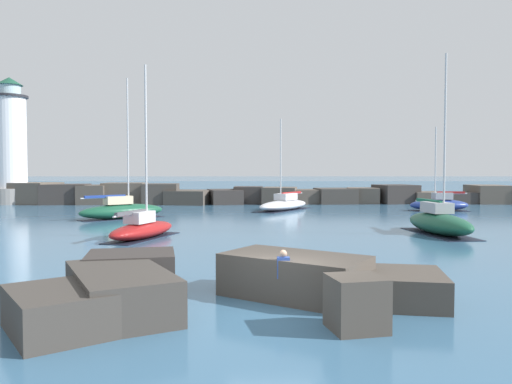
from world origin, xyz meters
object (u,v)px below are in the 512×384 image
lighthouse (8,149)px  sailboat_moored_2 (437,204)px  person_on_rocks (281,274)px  sailboat_moored_4 (140,228)px  sailboat_moored_0 (437,222)px  sailboat_moored_1 (120,210)px  sailboat_moored_3 (282,204)px

lighthouse → sailboat_moored_2: size_ratio=1.81×
sailboat_moored_2 → person_on_rocks: sailboat_moored_2 is taller
sailboat_moored_2 → person_on_rocks: (-16.63, -33.04, 0.23)m
lighthouse → sailboat_moored_4: 36.61m
sailboat_moored_4 → person_on_rocks: (7.23, -14.00, 0.29)m
sailboat_moored_0 → person_on_rocks: 18.89m
sailboat_moored_0 → sailboat_moored_1: (-21.71, 9.51, -0.03)m
sailboat_moored_0 → sailboat_moored_4: bearing=-173.9°
sailboat_moored_0 → sailboat_moored_1: 23.70m
sailboat_moored_2 → person_on_rocks: size_ratio=5.00×
sailboat_moored_0 → sailboat_moored_4: (-17.51, -1.86, -0.15)m
sailboat_moored_2 → sailboat_moored_0: bearing=-110.3°
sailboat_moored_2 → sailboat_moored_4: 30.53m
lighthouse → person_on_rocks: (28.85, -42.99, -5.40)m
person_on_rocks → sailboat_moored_1: bearing=114.3°
sailboat_moored_1 → sailboat_moored_2: sailboat_moored_1 is taller
person_on_rocks → sailboat_moored_4: bearing=117.3°
lighthouse → sailboat_moored_4: (21.62, -28.99, -5.70)m
sailboat_moored_2 → lighthouse: bearing=167.7°
sailboat_moored_0 → sailboat_moored_4: 17.60m
sailboat_moored_1 → person_on_rocks: size_ratio=7.02×
sailboat_moored_0 → sailboat_moored_3: 19.96m
lighthouse → sailboat_moored_0: size_ratio=1.35×
lighthouse → sailboat_moored_3: bearing=-16.3°
sailboat_moored_4 → person_on_rocks: size_ratio=6.20×
sailboat_moored_4 → person_on_rocks: 15.76m
sailboat_moored_1 → sailboat_moored_3: size_ratio=1.28×
sailboat_moored_1 → sailboat_moored_3: (13.36, 8.62, -0.13)m
lighthouse → sailboat_moored_4: bearing=-53.3°
lighthouse → sailboat_moored_3: (30.78, -9.00, -5.71)m
lighthouse → sailboat_moored_2: (45.49, -9.95, -5.64)m
sailboat_moored_0 → person_on_rocks: bearing=-122.9°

